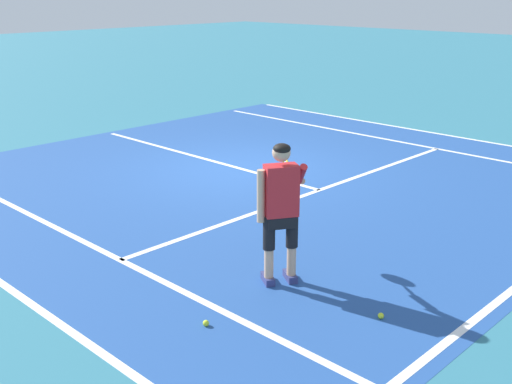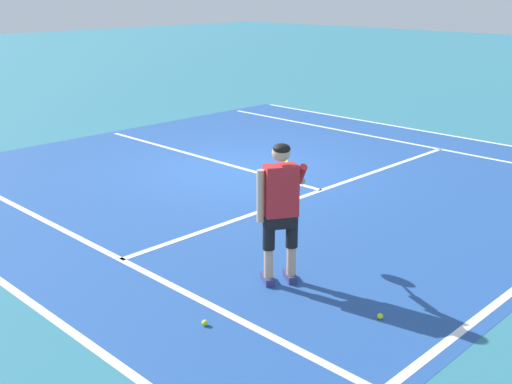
# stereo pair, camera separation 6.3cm
# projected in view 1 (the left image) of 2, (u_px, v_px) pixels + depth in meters

# --- Properties ---
(ground_plane) EXTENTS (80.00, 80.00, 0.00)m
(ground_plane) POSITION_uv_depth(u_px,v_px,m) (241.00, 169.00, 12.21)
(ground_plane) COLOR teal
(court_inner_surface) EXTENTS (10.98, 10.80, 0.00)m
(court_inner_surface) POSITION_uv_depth(u_px,v_px,m) (269.00, 176.00, 11.72)
(court_inner_surface) COLOR #234C93
(court_inner_surface) RESTS_ON ground
(line_service) EXTENTS (8.23, 0.10, 0.01)m
(line_service) POSITION_uv_depth(u_px,v_px,m) (319.00, 190.00, 10.92)
(line_service) COLOR white
(line_service) RESTS_ON ground
(line_centre_service) EXTENTS (0.10, 6.40, 0.01)m
(line_centre_service) POSITION_uv_depth(u_px,v_px,m) (199.00, 157.00, 13.04)
(line_centre_service) COLOR white
(line_centre_service) RESTS_ON ground
(line_singles_left) EXTENTS (0.10, 10.40, 0.01)m
(line_singles_left) POSITION_uv_depth(u_px,v_px,m) (72.00, 236.00, 8.91)
(line_singles_left) COLOR white
(line_singles_left) RESTS_ON ground
(line_singles_right) EXTENTS (0.10, 10.40, 0.01)m
(line_singles_right) POSITION_uv_depth(u_px,v_px,m) (390.00, 140.00, 14.52)
(line_singles_right) COLOR white
(line_singles_right) RESTS_ON ground
(line_doubles_right) EXTENTS (0.10, 10.40, 0.01)m
(line_doubles_right) POSITION_uv_depth(u_px,v_px,m) (421.00, 131.00, 15.46)
(line_doubles_right) COLOR white
(line_doubles_right) RESTS_ON ground
(tennis_player) EXTENTS (1.06, 0.89, 1.71)m
(tennis_player) POSITION_uv_depth(u_px,v_px,m) (281.00, 204.00, 7.23)
(tennis_player) COLOR navy
(tennis_player) RESTS_ON ground
(tennis_ball_near_feet) EXTENTS (0.07, 0.07, 0.07)m
(tennis_ball_near_feet) POSITION_uv_depth(u_px,v_px,m) (381.00, 316.00, 6.68)
(tennis_ball_near_feet) COLOR #CCE02D
(tennis_ball_near_feet) RESTS_ON ground
(tennis_ball_by_baseline) EXTENTS (0.07, 0.07, 0.07)m
(tennis_ball_by_baseline) POSITION_uv_depth(u_px,v_px,m) (206.00, 323.00, 6.53)
(tennis_ball_by_baseline) COLOR #CCE02D
(tennis_ball_by_baseline) RESTS_ON ground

